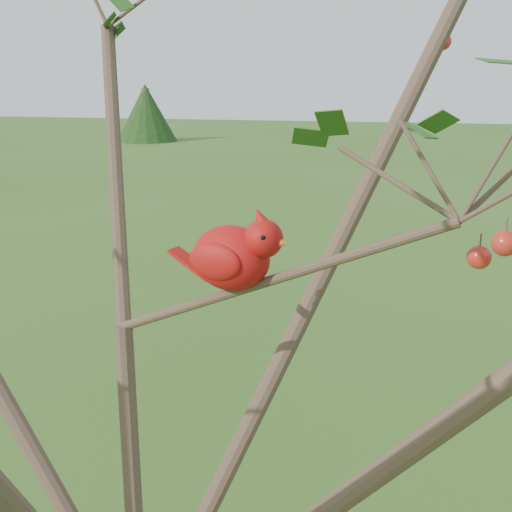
{
  "coord_description": "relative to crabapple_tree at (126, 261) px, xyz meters",
  "views": [
    {
      "loc": [
        0.49,
        -0.96,
        2.41
      ],
      "look_at": [
        0.22,
        0.07,
        2.12
      ],
      "focal_mm": 45.0,
      "sensor_mm": 36.0,
      "label": 1
    }
  ],
  "objects": [
    {
      "name": "cardinal",
      "position": [
        0.16,
        0.1,
        -0.01
      ],
      "size": [
        0.24,
        0.14,
        0.17
      ],
      "rotation": [
        0.0,
        0.0,
        -0.25
      ],
      "color": "red",
      "rests_on": "ground"
    },
    {
      "name": "distant_trees",
      "position": [
        0.83,
        24.59,
        -0.7
      ],
      "size": [
        38.9,
        17.3,
        3.32
      ],
      "color": "#3D2C20",
      "rests_on": "ground"
    },
    {
      "name": "crabapple_tree",
      "position": [
        0.0,
        0.0,
        0.0
      ],
      "size": [
        2.35,
        2.05,
        2.95
      ],
      "color": "#3D2C20",
      "rests_on": "ground"
    }
  ]
}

